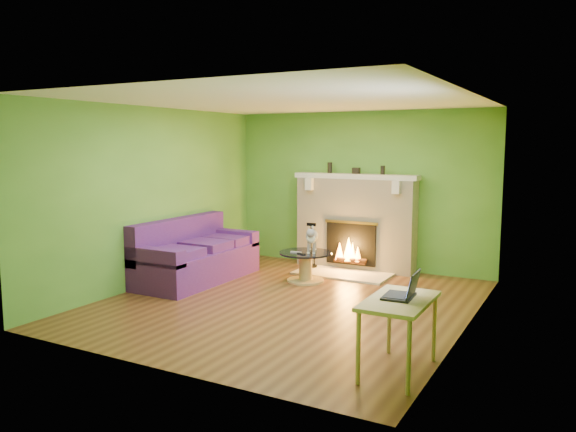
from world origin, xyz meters
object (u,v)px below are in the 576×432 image
Objects in this scene: coffee_table at (306,264)px; desk at (399,308)px; cat at (312,239)px; sofa at (194,256)px.

desk is (2.27, -2.64, 0.34)m from coffee_table.
coffee_table is at bearing -170.21° from cat.
desk is 1.44× the size of cat.
cat is (-2.19, 2.69, 0.05)m from desk.
sofa reaches higher than desk.
sofa is 1.70m from coffee_table.
desk is at bearing -26.72° from sofa.
coffee_table is at bearing 130.71° from desk.
sofa is at bearing 153.28° from desk.
desk is 3.47m from cat.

